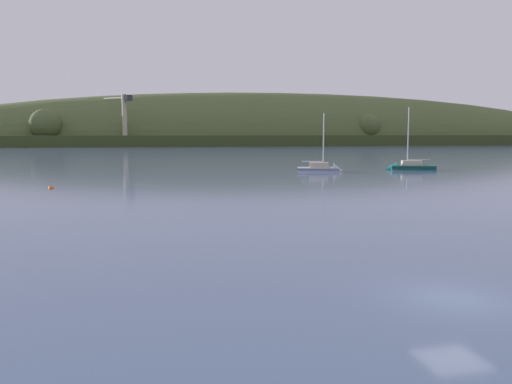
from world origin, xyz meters
The scene contains 6 objects.
ground centered at (0.00, 0.00, 0.00)m, with size 1400.00×1400.00×0.00m, color slate.
far_shoreline_hill centered at (51.96, 263.69, 0.25)m, with size 498.75×103.46×54.83m.
dockside_crane centered at (-17.03, 235.64, 11.89)m, with size 13.30×14.40×23.59m.
sailboat_near_mooring centered at (33.66, 66.35, 0.29)m, with size 8.75×4.96×11.87m.
sailboat_midwater_white centered at (18.28, 65.69, 0.23)m, with size 8.12×4.97×10.93m.
mooring_buoy_off_fishing_boat centered at (-21.72, 47.19, 0.00)m, with size 0.62×0.62×0.70m.
Camera 1 is at (-12.00, -18.21, 6.50)m, focal length 37.64 mm.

